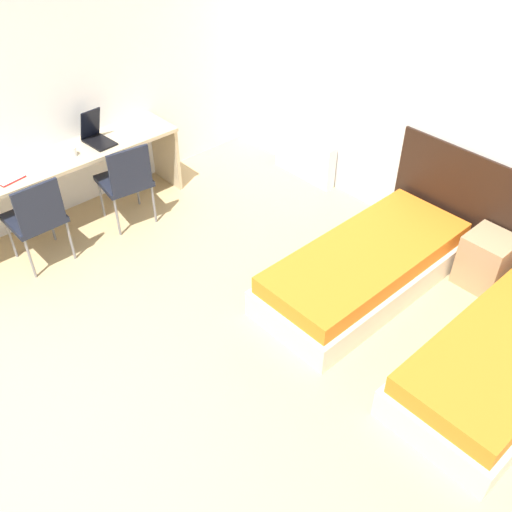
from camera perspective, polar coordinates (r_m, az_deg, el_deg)
wall_back at (r=5.43m, az=15.98°, el=15.50°), size 5.82×0.05×2.70m
wall_left at (r=5.84m, az=-18.78°, el=16.61°), size 0.05×5.28×2.70m
headboard_panel at (r=5.36m, az=23.84°, el=2.79°), size 2.31×0.03×1.02m
bed_near_window at (r=5.03m, az=10.85°, el=-1.24°), size 0.87×2.02×0.42m
bed_near_door at (r=4.62m, az=23.89°, el=-9.14°), size 0.87×2.02×0.42m
nightstand at (r=5.34m, az=22.00°, el=-0.41°), size 0.39×0.38×0.49m
radiator at (r=6.47m, az=4.89°, el=9.85°), size 0.81×0.12×0.50m
desk at (r=5.79m, az=-18.92°, el=7.97°), size 0.53×2.41×0.74m
chair_near_laptop at (r=5.68m, az=-12.88°, el=7.53°), size 0.51×0.51×0.89m
chair_near_notebook at (r=5.38m, az=-21.12°, el=3.74°), size 0.45×0.45×0.89m
laptop at (r=5.87m, az=-15.68°, el=11.51°), size 0.34×0.23×0.32m
open_notebook at (r=5.58m, az=-23.78°, el=7.30°), size 0.33×0.28×0.02m
mug at (r=5.70m, az=-17.91°, el=9.91°), size 0.08×0.08×0.09m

